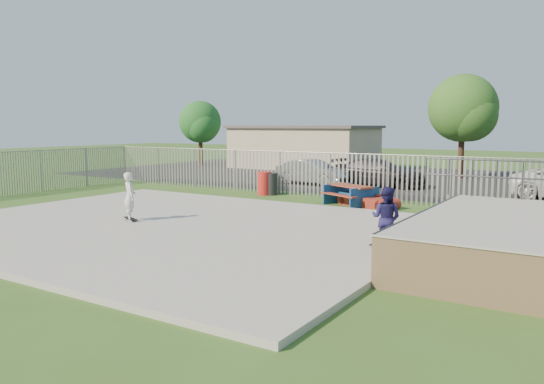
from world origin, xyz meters
The scene contains 18 objects.
ground centered at (0.00, 0.00, 0.00)m, with size 120.00×120.00×0.00m, color #36591E.
concrete_slab centered at (0.00, 0.00, 0.07)m, with size 15.00×12.00×0.15m, color #9B9B96.
quarter_pipe centered at (9.50, 1.04, 0.56)m, with size 5.50×7.05×2.19m.
fence centered at (1.00, 4.59, 1.00)m, with size 26.04×16.02×2.00m.
picnic_table centered at (2.68, 7.45, 0.42)m, with size 2.43×2.26×0.82m.
funbox centered at (3.43, 7.45, 0.21)m, with size 2.31×1.75×0.41m.
trash_bin_red centered at (-2.04, 8.33, 0.53)m, with size 0.64×0.64×1.07m, color #B21F1B.
trash_bin_grey centered at (-1.79, 8.50, 0.51)m, with size 0.62×0.62×1.03m, color black.
parking_lot centered at (0.00, 19.00, 0.01)m, with size 40.00×18.00×0.02m, color black.
car_silver centered at (-2.12, 13.24, 0.70)m, with size 1.43×4.10×1.35m, color #9D9DA1.
car_dark centered at (1.23, 14.37, 0.74)m, with size 2.01×4.94×1.43m, color black.
building centered at (-8.00, 23.00, 1.61)m, with size 10.40×6.40×3.20m.
tree_left centered at (-16.38, 20.98, 3.47)m, with size 3.35×3.35×5.16m.
tree_mid centered at (3.84, 21.14, 4.22)m, with size 4.06×4.06×6.26m.
skateboard_a centered at (6.77, 0.28, 0.19)m, with size 0.81×0.23×0.08m.
skateboard_b centered at (-1.61, -0.28, 0.19)m, with size 0.81×0.50×0.08m.
skater_navy centered at (6.77, 0.28, 0.93)m, with size 0.76×0.59×1.56m, color #181647.
skater_white centered at (-1.61, -0.28, 0.93)m, with size 0.57×0.37×1.56m, color silver.
Camera 1 is at (11.25, -12.12, 3.20)m, focal length 35.00 mm.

